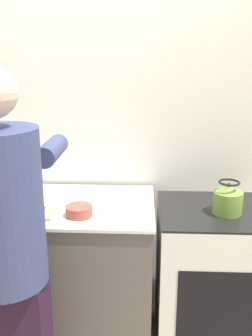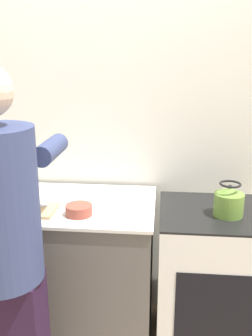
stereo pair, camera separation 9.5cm
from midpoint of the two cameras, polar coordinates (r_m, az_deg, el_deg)
wall_back at (r=2.45m, az=-4.95°, el=6.15°), size 8.00×0.05×2.60m
counter at (r=2.46m, az=-13.34°, el=-15.24°), size 1.33×0.67×0.92m
oven at (r=2.38m, az=11.18°, el=-16.45°), size 0.60×0.58×0.92m
person at (r=1.74m, az=-19.15°, el=-12.14°), size 0.39×0.62×1.72m
cutting_board at (r=2.13m, az=-16.16°, el=-6.45°), size 0.31×0.21×0.02m
knife at (r=2.14m, az=-16.09°, el=-5.96°), size 0.19×0.10×0.01m
kettle at (r=2.10m, az=14.00°, el=-4.75°), size 0.16×0.16×0.18m
bowl_mixing at (r=2.03m, az=-8.49°, el=-6.50°), size 0.14×0.14×0.06m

